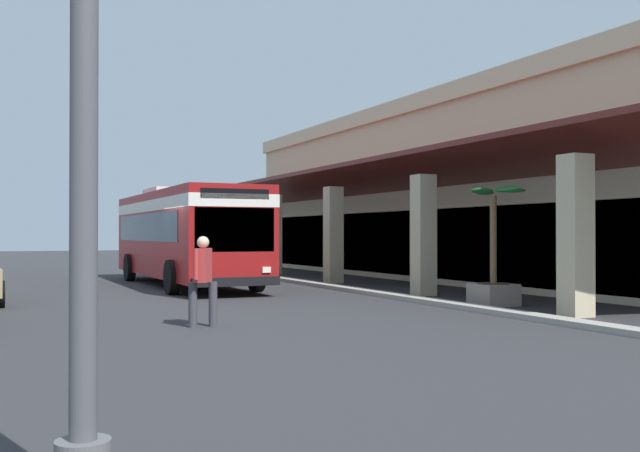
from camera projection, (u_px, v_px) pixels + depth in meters
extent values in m
plane|color=#2D2D30|center=(430.00, 286.00, 24.60)|extent=(120.00, 120.00, 0.00)
cube|color=#9E998E|center=(303.00, 282.00, 25.84)|extent=(35.43, 0.50, 0.12)
cube|color=#C6B793|center=(525.00, 200.00, 29.88)|extent=(29.53, 11.19, 6.19)
cube|color=beige|center=(525.00, 116.00, 29.92)|extent=(29.83, 11.49, 0.60)
cube|color=#C6B793|center=(232.00, 235.00, 37.10)|extent=(0.55, 0.55, 3.40)
cube|color=#C6B793|center=(274.00, 235.00, 31.72)|extent=(0.55, 0.55, 3.40)
cube|color=#C6B793|center=(333.00, 235.00, 26.34)|extent=(0.55, 0.55, 3.40)
cube|color=#C6B793|center=(423.00, 235.00, 20.97)|extent=(0.55, 0.55, 3.40)
cube|color=#C6B793|center=(575.00, 235.00, 15.59)|extent=(0.55, 0.55, 3.40)
cube|color=#5B1E19|center=(366.00, 178.00, 26.91)|extent=(29.53, 3.16, 0.82)
cube|color=#19232D|center=(406.00, 243.00, 27.57)|extent=(24.80, 0.08, 2.40)
cube|color=maroon|center=(185.00, 234.00, 25.10)|extent=(11.00, 2.55, 2.75)
cube|color=silver|center=(185.00, 207.00, 25.11)|extent=(11.02, 2.57, 0.36)
cube|color=#19232D|center=(183.00, 228.00, 25.38)|extent=(9.24, 2.58, 0.90)
cube|color=#19232D|center=(235.00, 230.00, 20.12)|extent=(0.06, 2.24, 1.20)
cube|color=black|center=(235.00, 194.00, 20.12)|extent=(0.06, 1.94, 0.28)
cube|color=black|center=(236.00, 282.00, 19.99)|extent=(0.20, 2.45, 0.24)
cube|color=silver|center=(266.00, 270.00, 20.43)|extent=(0.06, 0.24, 0.16)
cube|color=silver|center=(203.00, 271.00, 19.70)|extent=(0.06, 0.24, 0.16)
cube|color=silver|center=(174.00, 192.00, 26.48)|extent=(2.40, 1.79, 0.24)
cylinder|color=black|center=(257.00, 275.00, 22.31)|extent=(1.00, 0.30, 1.00)
cylinder|color=black|center=(172.00, 277.00, 21.26)|extent=(1.00, 0.30, 1.00)
cylinder|color=black|center=(198.00, 266.00, 28.42)|extent=(1.00, 0.30, 1.00)
cylinder|color=black|center=(130.00, 267.00, 27.36)|extent=(1.00, 0.30, 1.00)
cylinder|color=black|center=(0.00, 294.00, 17.47)|extent=(0.64, 0.22, 0.64)
cylinder|color=#38383D|center=(193.00, 305.00, 13.79)|extent=(0.16, 0.16, 0.84)
cylinder|color=#38383D|center=(213.00, 304.00, 13.92)|extent=(0.16, 0.16, 0.84)
cube|color=#B23333|center=(203.00, 265.00, 13.87)|extent=(0.53, 0.44, 0.63)
sphere|color=beige|center=(203.00, 242.00, 13.87)|extent=(0.23, 0.23, 0.23)
cylinder|color=#B23333|center=(196.00, 264.00, 13.58)|extent=(0.09, 0.09, 0.56)
cylinder|color=#B23333|center=(210.00, 263.00, 14.15)|extent=(0.09, 0.09, 0.56)
cube|color=gray|center=(493.00, 295.00, 18.02)|extent=(0.93, 0.93, 0.52)
cylinder|color=#332319|center=(493.00, 283.00, 18.02)|extent=(0.79, 0.79, 0.02)
cylinder|color=brown|center=(493.00, 239.00, 18.03)|extent=(0.16, 0.16, 2.15)
ellipsoid|color=#1E6028|center=(507.00, 189.00, 17.60)|extent=(1.00, 0.23, 0.17)
ellipsoid|color=#1E6028|center=(510.00, 190.00, 18.10)|extent=(0.44, 0.86, 0.18)
ellipsoid|color=#1E6028|center=(485.00, 193.00, 18.44)|extent=(0.85, 0.34, 0.15)
ellipsoid|color=#1E6028|center=(482.00, 191.00, 17.84)|extent=(0.32, 0.76, 0.19)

